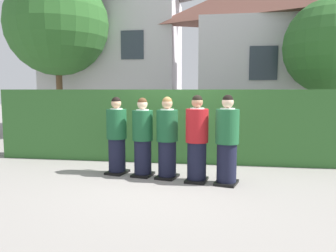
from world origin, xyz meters
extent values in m
plane|color=gray|center=(0.00, 0.00, 0.00)|extent=(60.00, 60.00, 0.00)
cylinder|color=black|center=(-1.12, 0.23, 0.37)|extent=(0.35, 0.35, 0.74)
cube|color=black|center=(-1.12, 0.23, 0.03)|extent=(0.47, 0.53, 0.05)
cylinder|color=#19512D|center=(-1.12, 0.23, 1.05)|extent=(0.42, 0.42, 0.61)
cylinder|color=white|center=(-1.12, 0.23, 1.36)|extent=(0.26, 0.26, 0.03)
cube|color=navy|center=(-1.08, 0.42, 1.17)|extent=(0.04, 0.02, 0.27)
sphere|color=tan|center=(-1.12, 0.23, 1.48)|extent=(0.21, 0.21, 0.21)
sphere|color=black|center=(-1.12, 0.23, 1.52)|extent=(0.19, 0.19, 0.19)
cube|color=white|center=(-1.06, 0.49, 0.96)|extent=(0.15, 0.04, 0.20)
cylinder|color=black|center=(-0.54, 0.12, 0.37)|extent=(0.35, 0.35, 0.74)
cube|color=black|center=(-0.54, 0.12, 0.03)|extent=(0.44, 0.51, 0.05)
cylinder|color=#19512D|center=(-0.54, 0.12, 1.04)|extent=(0.42, 0.42, 0.61)
cylinder|color=white|center=(-0.54, 0.12, 1.35)|extent=(0.26, 0.26, 0.03)
cube|color=#236038|center=(-0.51, 0.32, 1.16)|extent=(0.04, 0.02, 0.27)
sphere|color=beige|center=(-0.54, 0.12, 1.47)|extent=(0.21, 0.21, 0.21)
sphere|color=#472D19|center=(-0.54, 0.12, 1.50)|extent=(0.19, 0.19, 0.19)
cube|color=white|center=(-0.49, 0.38, 0.95)|extent=(0.15, 0.03, 0.20)
cylinder|color=black|center=(-0.02, 0.03, 0.37)|extent=(0.36, 0.36, 0.75)
cube|color=black|center=(-0.02, 0.03, 0.03)|extent=(0.47, 0.54, 0.05)
cylinder|color=#19512D|center=(-0.02, 0.03, 1.06)|extent=(0.42, 0.42, 0.62)
cylinder|color=white|center=(-0.02, 0.03, 1.37)|extent=(0.26, 0.26, 0.03)
cube|color=gold|center=(0.03, 0.22, 1.18)|extent=(0.04, 0.02, 0.27)
sphere|color=tan|center=(-0.02, 0.03, 1.49)|extent=(0.21, 0.21, 0.21)
sphere|color=olive|center=(-0.02, 0.03, 1.53)|extent=(0.19, 0.19, 0.19)
cylinder|color=black|center=(0.58, -0.14, 0.38)|extent=(0.37, 0.37, 0.77)
cube|color=black|center=(0.58, -0.14, 0.03)|extent=(0.45, 0.53, 0.05)
cylinder|color=#AD191E|center=(0.58, -0.14, 1.08)|extent=(0.43, 0.43, 0.63)
cylinder|color=white|center=(0.58, -0.14, 1.40)|extent=(0.27, 0.27, 0.03)
cube|color=gold|center=(0.61, 0.07, 1.21)|extent=(0.04, 0.02, 0.28)
sphere|color=tan|center=(0.58, -0.14, 1.53)|extent=(0.22, 0.22, 0.22)
sphere|color=black|center=(0.58, -0.14, 1.56)|extent=(0.20, 0.20, 0.20)
cube|color=white|center=(0.62, 0.14, 0.99)|extent=(0.15, 0.03, 0.20)
cylinder|color=black|center=(1.14, -0.24, 0.38)|extent=(0.37, 0.37, 0.77)
cube|color=black|center=(1.14, -0.24, 0.03)|extent=(0.49, 0.56, 0.05)
cylinder|color=#1E5B33|center=(1.14, -0.24, 1.09)|extent=(0.43, 0.43, 0.64)
cylinder|color=white|center=(1.14, -0.24, 1.41)|extent=(0.27, 0.27, 0.03)
cube|color=navy|center=(1.19, -0.04, 1.21)|extent=(0.04, 0.02, 0.28)
sphere|color=beige|center=(1.14, -0.24, 1.53)|extent=(0.22, 0.22, 0.22)
sphere|color=black|center=(1.14, -0.24, 1.57)|extent=(0.20, 0.20, 0.20)
cube|color=white|center=(1.21, 0.03, 0.99)|extent=(0.15, 0.04, 0.20)
cube|color=#33662D|center=(0.00, 1.71, 0.88)|extent=(9.04, 0.70, 1.76)
cube|color=silver|center=(-3.66, 8.14, 2.81)|extent=(5.62, 3.37, 5.61)
cube|color=#2D3842|center=(-4.93, 6.44, 3.48)|extent=(0.90, 0.04, 1.10)
cube|color=#2D3842|center=(-2.40, 6.44, 3.48)|extent=(0.90, 0.04, 1.10)
cube|color=silver|center=(4.12, 6.57, 2.11)|extent=(7.72, 3.14, 4.23)
cube|color=#2D3842|center=(2.38, 4.98, 2.62)|extent=(0.90, 0.04, 1.10)
cylinder|color=brown|center=(-5.12, 5.75, 1.20)|extent=(0.24, 0.24, 2.40)
sphere|color=#2D6028|center=(-5.12, 5.75, 4.21)|extent=(3.85, 3.85, 3.85)
cylinder|color=brown|center=(4.15, 3.95, 0.86)|extent=(0.24, 0.24, 1.71)
sphere|color=#2D6028|center=(4.15, 3.95, 2.99)|extent=(2.74, 2.74, 2.74)
camera|label=1|loc=(1.00, -6.49, 1.76)|focal=36.02mm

